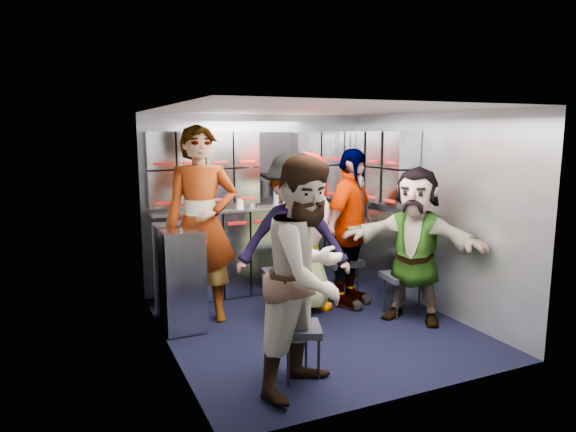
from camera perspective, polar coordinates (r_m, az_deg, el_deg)
name	(u,v)px	position (r m, az deg, el deg)	size (l,w,h in m)	color
floor	(313,326)	(5.19, 2.83, -12.08)	(3.00, 3.00, 0.00)	black
wall_back	(258,202)	(6.26, -3.31, 1.59)	(2.80, 0.04, 2.10)	gray
wall_left	(167,233)	(4.46, -13.33, -1.87)	(0.04, 3.00, 2.10)	gray
wall_right	(431,212)	(5.67, 15.63, 0.43)	(0.04, 3.00, 2.10)	gray
ceiling	(315,109)	(4.84, 3.03, 11.75)	(2.80, 3.00, 0.02)	silver
cart_bank_back	(265,250)	(6.17, -2.57, -3.76)	(2.68, 0.38, 0.99)	gray
cart_bank_left	(179,277)	(5.16, -11.98, -6.61)	(0.38, 0.76, 0.99)	gray
counter	(265,207)	(6.08, -2.60, 1.02)	(2.68, 0.42, 0.03)	silver
locker_bank_back	(263,166)	(6.08, -2.84, 5.53)	(2.68, 0.28, 0.82)	gray
locker_bank_right	(383,167)	(6.09, 10.51, 5.39)	(0.28, 1.00, 0.82)	gray
right_cabinet	(385,252)	(6.16, 10.76, -3.91)	(0.28, 1.20, 1.00)	gray
coffee_niche	(275,167)	(6.20, -1.49, 5.43)	(0.46, 0.16, 0.84)	black
red_latch_strip	(271,221)	(5.91, -1.88, -0.53)	(2.60, 0.02, 0.03)	#B7120F
jump_seat_near_left	(297,332)	(4.07, 1.06, -12.73)	(0.45, 0.44, 0.42)	black
jump_seat_mid_left	(286,277)	(5.23, -0.25, -6.77)	(0.48, 0.46, 0.50)	black
jump_seat_center	(298,266)	(5.66, 1.09, -5.55)	(0.51, 0.49, 0.50)	black
jump_seat_mid_right	(341,264)	(5.84, 5.92, -5.31)	(0.41, 0.39, 0.48)	black
jump_seat_near_right	(402,278)	(5.50, 12.58, -6.79)	(0.41, 0.39, 0.44)	black
attendant_standing	(201,225)	(5.16, -9.59, -0.98)	(0.72, 0.47, 1.97)	black
attendant_arc_a	(308,275)	(3.75, 2.26, -6.62)	(0.84, 0.66, 1.73)	black
attendant_arc_b	(293,241)	(4.97, 0.59, -2.78)	(1.10, 0.63, 1.70)	black
attendant_arc_c	(305,232)	(5.41, 1.92, -1.82)	(0.83, 0.54, 1.70)	black
attendant_arc_d	(350,228)	(5.59, 6.92, -1.38)	(1.01, 0.42, 1.72)	black
attendant_arc_e	(415,245)	(5.27, 13.90, -3.15)	(1.45, 0.46, 1.56)	black
bottle_left	(252,197)	(5.95, -4.02, 2.14)	(0.06, 0.06, 0.24)	white
bottle_mid	(276,195)	(6.06, -1.31, 2.39)	(0.06, 0.06, 0.26)	white
bottle_right	(314,192)	(6.27, 2.90, 2.63)	(0.07, 0.07, 0.26)	white
cup_left	(240,203)	(5.90, -5.37, 1.41)	(0.08, 0.08, 0.11)	#CAB18E
cup_right	(306,200)	(6.22, 1.99, 1.77)	(0.09, 0.09, 0.09)	#CAB18E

